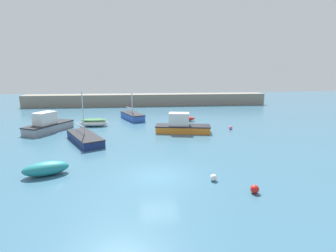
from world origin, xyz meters
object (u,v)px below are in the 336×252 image
rowboat_white_midwater (182,118)px  motorboat_grey_hull (182,126)px  mooring_buoy_white (214,178)px  mooring_buoy_red (255,189)px  rowboat_with_red_cover (94,122)px  mooring_buoy_pink (231,128)px  motorboat_with_cabin (48,125)px  sailboat_twin_hulled (85,138)px  open_tender_yellow (46,169)px  sailboat_short_mast (132,116)px

rowboat_white_midwater → motorboat_grey_hull: bearing=-84.0°
mooring_buoy_white → mooring_buoy_red: bearing=-44.8°
rowboat_with_red_cover → mooring_buoy_white: rowboat_with_red_cover is taller
mooring_buoy_white → mooring_buoy_pink: (5.74, 13.61, -0.01)m
mooring_buoy_white → motorboat_grey_hull: bearing=90.4°
motorboat_with_cabin → sailboat_twin_hulled: sailboat_twin_hulled is taller
sailboat_twin_hulled → mooring_buoy_red: (11.67, -11.64, -0.15)m
motorboat_grey_hull → mooring_buoy_pink: size_ratio=15.12×
motorboat_with_cabin → sailboat_twin_hulled: size_ratio=0.97×
open_tender_yellow → sailboat_twin_hulled: sailboat_twin_hulled is taller
open_tender_yellow → sailboat_twin_hulled: bearing=-116.5°
open_tender_yellow → mooring_buoy_pink: open_tender_yellow is taller
mooring_buoy_white → mooring_buoy_red: 2.61m
mooring_buoy_red → rowboat_with_red_cover: bearing=122.6°
motorboat_grey_hull → mooring_buoy_white: 12.80m
open_tender_yellow → motorboat_with_cabin: motorboat_with_cabin is taller
motorboat_grey_hull → sailboat_short_mast: sailboat_short_mast is taller
sailboat_short_mast → sailboat_twin_hulled: 11.63m
open_tender_yellow → mooring_buoy_white: open_tender_yellow is taller
motorboat_with_cabin → rowboat_with_red_cover: bearing=-34.5°
rowboat_with_red_cover → rowboat_white_midwater: bearing=-165.8°
open_tender_yellow → mooring_buoy_pink: size_ratio=7.60×
motorboat_with_cabin → mooring_buoy_red: size_ratio=12.36×
sailboat_twin_hulled → rowboat_with_red_cover: bearing=155.2°
sailboat_short_mast → rowboat_with_red_cover: (-4.54, -3.63, -0.03)m
motorboat_grey_hull → mooring_buoy_pink: (5.83, 0.83, -0.53)m
mooring_buoy_white → mooring_buoy_red: size_ratio=0.89×
motorboat_with_cabin → rowboat_with_red_cover: size_ratio=1.69×
rowboat_with_red_cover → mooring_buoy_red: (12.08, -18.88, -0.21)m
motorboat_grey_hull → motorboat_with_cabin: 14.82m
open_tender_yellow → sailboat_twin_hulled: size_ratio=0.51×
motorboat_grey_hull → sailboat_twin_hulled: sailboat_twin_hulled is taller
motorboat_grey_hull → rowboat_with_red_cover: 11.00m
mooring_buoy_white → mooring_buoy_pink: bearing=67.2°
motorboat_with_cabin → sailboat_short_mast: size_ratio=1.17×
mooring_buoy_white → motorboat_with_cabin: bearing=135.3°
sailboat_twin_hulled → mooring_buoy_red: 16.48m
rowboat_white_midwater → sailboat_short_mast: bearing=-176.0°
motorboat_with_cabin → mooring_buoy_red: 23.43m
rowboat_white_midwater → sailboat_short_mast: (-6.66, 1.31, 0.15)m
open_tender_yellow → rowboat_with_red_cover: bearing=-111.8°
motorboat_with_cabin → rowboat_with_red_cover: motorboat_with_cabin is taller
motorboat_grey_hull → sailboat_short_mast: bearing=135.2°
motorboat_grey_hull → motorboat_with_cabin: size_ratio=1.04×
mooring_buoy_red → sailboat_twin_hulled: bearing=135.1°
motorboat_with_cabin → mooring_buoy_pink: bearing=-65.1°
sailboat_short_mast → mooring_buoy_pink: 13.44m
mooring_buoy_pink → sailboat_short_mast: bearing=148.3°
motorboat_grey_hull → sailboat_twin_hulled: size_ratio=1.01×
open_tender_yellow → rowboat_with_red_cover: (0.47, 15.06, -0.00)m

